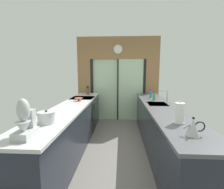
{
  "coord_description": "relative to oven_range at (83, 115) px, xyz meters",
  "views": [
    {
      "loc": [
        0.11,
        -2.91,
        1.61
      ],
      "look_at": [
        -0.09,
        0.63,
        1.1
      ],
      "focal_mm": 25.94,
      "sensor_mm": 36.0,
      "label": 1
    }
  ],
  "objects": [
    {
      "name": "soap_bottle_far",
      "position": [
        1.8,
        0.12,
        0.55
      ],
      "size": [
        0.06,
        0.06,
        0.21
      ],
      "color": "#286BB7",
      "rests_on": "right_counter_run"
    },
    {
      "name": "right_counter_run",
      "position": [
        1.82,
        -0.95,
        0.01
      ],
      "size": [
        0.62,
        3.8,
        0.92
      ],
      "color": "#1E232D",
      "rests_on": "ground_plane"
    },
    {
      "name": "oven_range",
      "position": [
        0.0,
        0.0,
        0.0
      ],
      "size": [
        0.6,
        0.6,
        0.92
      ],
      "color": "black",
      "rests_on": "ground_plane"
    },
    {
      "name": "paper_towel_roll",
      "position": [
        1.8,
        -2.01,
        0.6
      ],
      "size": [
        0.14,
        0.14,
        0.31
      ],
      "color": "#B7BABC",
      "rests_on": "right_counter_run"
    },
    {
      "name": "knife_block",
      "position": [
        0.02,
        0.59,
        0.57
      ],
      "size": [
        0.08,
        0.14,
        0.26
      ],
      "color": "brown",
      "rests_on": "left_counter_run"
    },
    {
      "name": "mixing_bowl",
      "position": [
        0.02,
        -0.45,
        0.5
      ],
      "size": [
        0.2,
        0.2,
        0.07
      ],
      "color": "#BC4C38",
      "rests_on": "left_counter_run"
    },
    {
      "name": "ground_plane",
      "position": [
        0.91,
        -0.65,
        -0.47
      ],
      "size": [
        5.04,
        7.6,
        0.02
      ],
      "primitive_type": "cube",
      "color": "slate"
    },
    {
      "name": "left_counter_run",
      "position": [
        -0.0,
        -1.12,
        0.01
      ],
      "size": [
        0.62,
        3.8,
        0.92
      ],
      "color": "#1E232D",
      "rests_on": "ground_plane"
    },
    {
      "name": "back_wall_unit",
      "position": [
        0.91,
        1.15,
        1.07
      ],
      "size": [
        2.64,
        0.12,
        2.7
      ],
      "color": "olive",
      "rests_on": "ground_plane"
    },
    {
      "name": "soap_bottle_near",
      "position": [
        1.8,
        -0.31,
        0.55
      ],
      "size": [
        0.06,
        0.06,
        0.22
      ],
      "color": "#339E56",
      "rests_on": "right_counter_run"
    },
    {
      "name": "stock_pot",
      "position": [
        0.02,
        -2.11,
        0.54
      ],
      "size": [
        0.23,
        0.23,
        0.18
      ],
      "color": "#B7BABC",
      "rests_on": "left_counter_run"
    },
    {
      "name": "sink_faucet",
      "position": [
        1.97,
        -0.7,
        0.66
      ],
      "size": [
        0.19,
        0.02,
        0.3
      ],
      "color": "#B7BABC",
      "rests_on": "right_counter_run"
    },
    {
      "name": "stand_mixer",
      "position": [
        0.02,
        -2.59,
        0.63
      ],
      "size": [
        0.17,
        0.27,
        0.42
      ],
      "color": "#B7BABC",
      "rests_on": "left_counter_run"
    },
    {
      "name": "kettle",
      "position": [
        1.8,
        -2.43,
        0.56
      ],
      "size": [
        0.24,
        0.15,
        0.21
      ],
      "color": "#B7BABC",
      "rests_on": "right_counter_run"
    }
  ]
}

